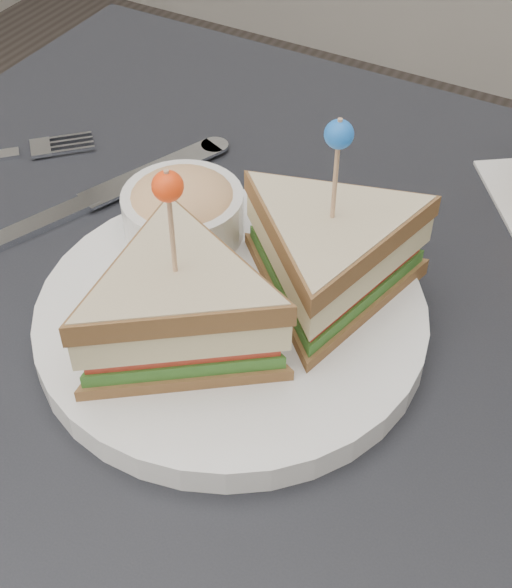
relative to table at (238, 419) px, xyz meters
The scene contains 3 objects.
table is the anchor object (origin of this frame).
plate_meal 0.12m from the table, 107.53° to the left, with size 0.31×0.31×0.16m.
cutlery_knife 0.22m from the table, 154.73° to the left, with size 0.11×0.24×0.01m.
Camera 1 is at (0.19, -0.32, 1.16)m, focal length 50.00 mm.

